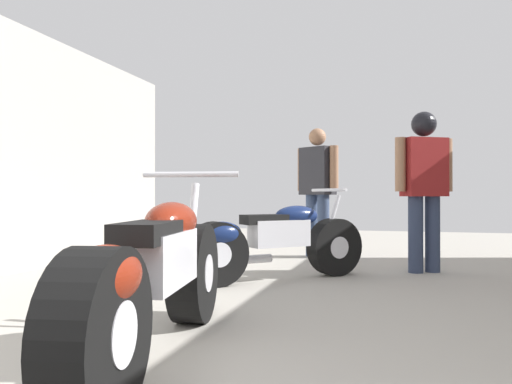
% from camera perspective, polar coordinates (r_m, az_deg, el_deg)
% --- Properties ---
extents(ground_plane, '(16.10, 16.10, 0.00)m').
position_cam_1_polar(ground_plane, '(3.93, 4.50, -12.26)').
color(ground_plane, '#A8A399').
extents(motorcycle_maroon_cruiser, '(0.66, 2.05, 0.96)m').
position_cam_1_polar(motorcycle_maroon_cruiser, '(2.54, -11.29, -9.59)').
color(motorcycle_maroon_cruiser, black).
rests_on(motorcycle_maroon_cruiser, ground_plane).
extents(motorcycle_black_naked, '(1.47, 1.43, 0.88)m').
position_cam_1_polar(motorcycle_black_naked, '(4.77, 2.21, -5.63)').
color(motorcycle_black_naked, black).
rests_on(motorcycle_black_naked, ground_plane).
extents(mechanic_in_blue, '(0.63, 0.46, 1.69)m').
position_cam_1_polar(mechanic_in_blue, '(6.66, 6.99, 0.90)').
color(mechanic_in_blue, '#384766').
rests_on(mechanic_in_blue, ground_plane).
extents(mechanic_with_helmet, '(0.63, 0.42, 1.69)m').
position_cam_1_polar(mechanic_with_helmet, '(5.56, 18.55, 1.73)').
color(mechanic_with_helmet, '#2D3851').
rests_on(mechanic_with_helmet, ground_plane).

